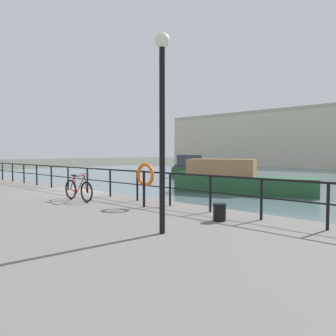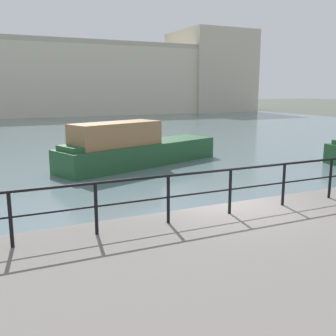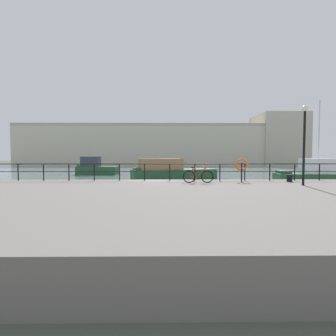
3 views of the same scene
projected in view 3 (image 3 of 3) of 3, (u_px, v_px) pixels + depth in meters
name	position (u px, v px, depth m)	size (l,w,h in m)	color
ground_plane	(152.00, 196.00, 17.07)	(240.00, 240.00, 0.00)	#4C5147
water_basin	(160.00, 170.00, 47.23)	(80.00, 60.00, 0.01)	slate
quay_promenade	(145.00, 207.00, 10.55)	(56.00, 13.00, 1.08)	slate
harbor_building	(184.00, 145.00, 71.38)	(76.09, 13.25, 13.84)	beige
moored_harbor_tender	(170.00, 172.00, 27.89)	(9.51, 5.15, 2.32)	#23512D
moored_cabin_cruiser	(95.00, 168.00, 35.91)	(5.84, 2.59, 2.50)	#23512D
moored_green_narrowboat	(321.00, 176.00, 22.74)	(8.24, 3.54, 7.47)	#23512D
quay_railing	(182.00, 169.00, 16.26)	(23.81, 0.07, 1.08)	black
parked_bicycle	(198.00, 176.00, 14.87)	(1.77, 0.09, 0.98)	black
mooring_bollard	(290.00, 178.00, 15.54)	(0.32, 0.32, 0.44)	black
life_ring_stand	(241.00, 166.00, 15.60)	(0.75, 0.16, 1.40)	black
quay_lamp_post	(304.00, 134.00, 13.53)	(0.32, 0.32, 4.20)	black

